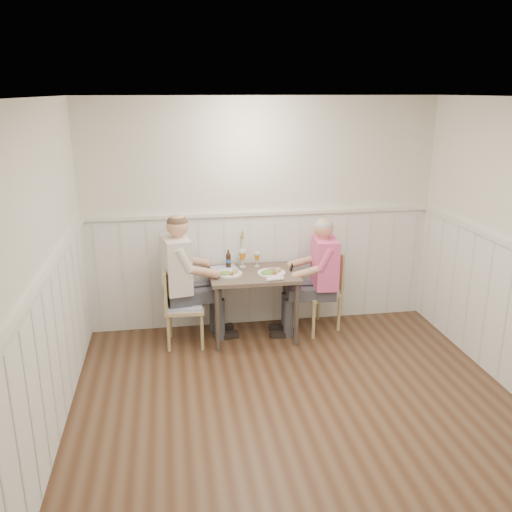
% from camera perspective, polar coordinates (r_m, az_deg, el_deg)
% --- Properties ---
extents(ground_plane, '(4.50, 4.50, 0.00)m').
position_cam_1_polar(ground_plane, '(4.64, 5.56, -17.84)').
color(ground_plane, '#462A19').
extents(room_shell, '(4.04, 4.54, 2.60)m').
position_cam_1_polar(room_shell, '(3.98, 6.18, 0.43)').
color(room_shell, silver).
rests_on(room_shell, ground).
extents(wainscot, '(4.00, 4.49, 1.34)m').
position_cam_1_polar(wainscot, '(4.89, 3.75, -6.64)').
color(wainscot, white).
rests_on(wainscot, ground).
extents(dining_table, '(0.95, 0.70, 0.75)m').
position_cam_1_polar(dining_table, '(5.92, -0.31, -2.67)').
color(dining_table, '#4C392F').
rests_on(dining_table, ground).
extents(chair_right, '(0.57, 0.57, 0.91)m').
position_cam_1_polar(chair_right, '(6.23, 6.83, -3.32)').
color(chair_right, tan).
rests_on(chair_right, ground).
extents(chair_left, '(0.43, 0.43, 0.87)m').
position_cam_1_polar(chair_left, '(5.86, -8.03, -4.94)').
color(chair_left, tan).
rests_on(chair_left, ground).
extents(man_in_pink, '(0.65, 0.45, 1.36)m').
position_cam_1_polar(man_in_pink, '(6.08, 6.78, -3.06)').
color(man_in_pink, '#3F3F47').
rests_on(man_in_pink, ground).
extents(diner_cream, '(0.73, 0.52, 1.45)m').
position_cam_1_polar(diner_cream, '(5.88, -7.86, -3.44)').
color(diner_cream, '#3F3F47').
rests_on(diner_cream, ground).
extents(plate_man, '(0.30, 0.30, 0.08)m').
position_cam_1_polar(plate_man, '(5.84, 1.56, -1.69)').
color(plate_man, white).
rests_on(plate_man, dining_table).
extents(plate_diner, '(0.28, 0.28, 0.07)m').
position_cam_1_polar(plate_diner, '(5.82, -2.96, -1.80)').
color(plate_diner, white).
rests_on(plate_diner, dining_table).
extents(beer_glass_a, '(0.07, 0.07, 0.17)m').
position_cam_1_polar(beer_glass_a, '(6.07, 0.10, -0.08)').
color(beer_glass_a, silver).
rests_on(beer_glass_a, dining_table).
extents(beer_glass_b, '(0.08, 0.08, 0.20)m').
position_cam_1_polar(beer_glass_b, '(6.04, -1.43, 0.06)').
color(beer_glass_b, silver).
rests_on(beer_glass_b, dining_table).
extents(beer_bottle, '(0.06, 0.06, 0.20)m').
position_cam_1_polar(beer_bottle, '(6.05, -2.93, -0.39)').
color(beer_bottle, black).
rests_on(beer_bottle, dining_table).
extents(rolled_napkin, '(0.19, 0.06, 0.04)m').
position_cam_1_polar(rolled_napkin, '(5.64, 2.01, -2.43)').
color(rolled_napkin, white).
rests_on(rolled_napkin, dining_table).
extents(grass_vase, '(0.05, 0.05, 0.43)m').
position_cam_1_polar(grass_vase, '(6.11, -1.72, 0.82)').
color(grass_vase, silver).
rests_on(grass_vase, dining_table).
extents(gingham_mat, '(0.31, 0.27, 0.01)m').
position_cam_1_polar(gingham_mat, '(6.03, -3.34, -1.31)').
color(gingham_mat, '#6775BD').
rests_on(gingham_mat, dining_table).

